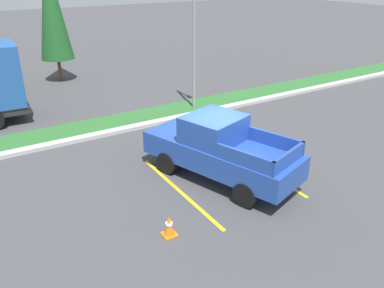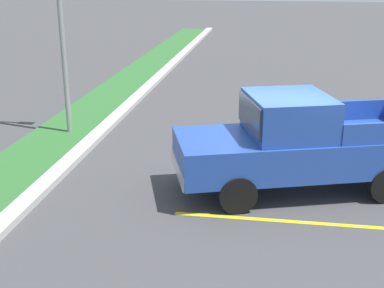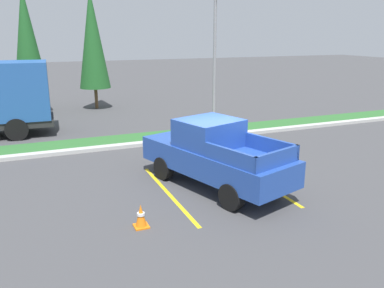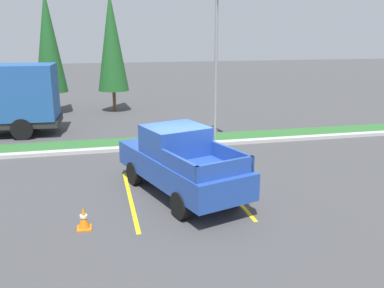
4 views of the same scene
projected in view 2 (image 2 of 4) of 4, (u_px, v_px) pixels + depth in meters
The scene contains 6 objects.
ground_plane at pixel (277, 185), 11.48m from camera, with size 120.00×120.00×0.00m, color #424244.
parking_line_near at pixel (300, 222), 9.82m from camera, with size 0.12×4.80×0.01m, color yellow.
parking_line_far at pixel (295, 163), 12.72m from camera, with size 0.12×4.80×0.01m, color yellow.
curb_strip at pixel (62, 169), 12.19m from camera, with size 56.00×0.40×0.15m, color #B2B2AD.
grass_median at pixel (18, 168), 12.36m from camera, with size 56.00×1.80×0.06m, color #2D662D.
pickup_truck_main at pixel (298, 144), 10.92m from camera, with size 3.40×5.55×2.10m.
Camera 2 is at (-10.70, 0.21, 4.63)m, focal length 48.66 mm.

